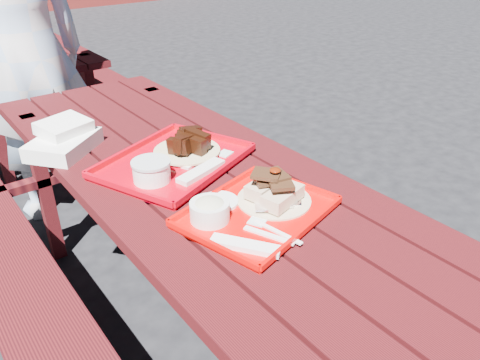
{
  "coord_description": "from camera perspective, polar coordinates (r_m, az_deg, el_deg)",
  "views": [
    {
      "loc": [
        -0.73,
        -1.1,
        1.48
      ],
      "look_at": [
        0.0,
        -0.15,
        0.82
      ],
      "focal_mm": 35.0,
      "sensor_mm": 36.0,
      "label": 1
    }
  ],
  "objects": [
    {
      "name": "far_tray",
      "position": [
        1.6,
        -8.02,
        2.42
      ],
      "size": [
        0.58,
        0.52,
        0.08
      ],
      "color": "#B90010",
      "rests_on": "picnic_table_near"
    },
    {
      "name": "picnic_table_near",
      "position": [
        1.61,
        -3.29,
        -6.06
      ],
      "size": [
        1.41,
        2.4,
        0.75
      ],
      "color": "#420C0E",
      "rests_on": "ground"
    },
    {
      "name": "person",
      "position": [
        2.67,
        -24.31,
        13.62
      ],
      "size": [
        0.7,
        0.52,
        1.77
      ],
      "primitive_type": "imported",
      "rotation": [
        0.0,
        0.0,
        3.3
      ],
      "color": "#AFCBEF",
      "rests_on": "ground"
    },
    {
      "name": "ground",
      "position": [
        1.98,
        -2.81,
        -19.44
      ],
      "size": [
        60.0,
        60.0,
        0.0
      ],
      "primitive_type": "plane",
      "color": "black",
      "rests_on": "ground"
    },
    {
      "name": "near_tray",
      "position": [
        1.32,
        1.46,
        -2.98
      ],
      "size": [
        0.48,
        0.41,
        0.13
      ],
      "color": "#DD0402",
      "rests_on": "picnic_table_near"
    },
    {
      "name": "picnic_table_far",
      "position": [
        4.07,
        -27.05,
        12.83
      ],
      "size": [
        1.41,
        2.4,
        0.75
      ],
      "color": "#420C0E",
      "rests_on": "ground"
    },
    {
      "name": "white_cloth",
      "position": [
        1.81,
        -20.68,
        4.65
      ],
      "size": [
        0.3,
        0.29,
        0.1
      ],
      "color": "white",
      "rests_on": "picnic_table_near"
    }
  ]
}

